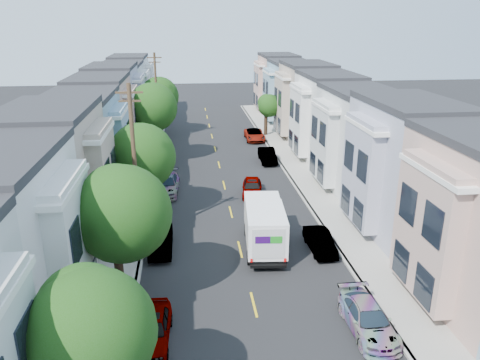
% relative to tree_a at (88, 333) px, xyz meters
% --- Properties ---
extents(ground, '(160.00, 160.00, 0.00)m').
position_rel_tree_a_xyz_m(ground, '(6.30, 13.46, -4.46)').
color(ground, black).
rests_on(ground, ground).
extents(road_slab, '(12.00, 70.00, 0.02)m').
position_rel_tree_a_xyz_m(road_slab, '(6.30, 28.46, -4.45)').
color(road_slab, black).
rests_on(road_slab, ground).
extents(curb_left, '(0.30, 70.00, 0.15)m').
position_rel_tree_a_xyz_m(curb_left, '(0.25, 28.46, -4.39)').
color(curb_left, gray).
rests_on(curb_left, ground).
extents(curb_right, '(0.30, 70.00, 0.15)m').
position_rel_tree_a_xyz_m(curb_right, '(12.35, 28.46, -4.39)').
color(curb_right, gray).
rests_on(curb_right, ground).
extents(sidewalk_left, '(2.60, 70.00, 0.15)m').
position_rel_tree_a_xyz_m(sidewalk_left, '(-1.05, 28.46, -4.39)').
color(sidewalk_left, gray).
rests_on(sidewalk_left, ground).
extents(sidewalk_right, '(2.60, 70.00, 0.15)m').
position_rel_tree_a_xyz_m(sidewalk_right, '(13.65, 28.46, -4.39)').
color(sidewalk_right, gray).
rests_on(sidewalk_right, ground).
extents(centerline, '(0.12, 70.00, 0.01)m').
position_rel_tree_a_xyz_m(centerline, '(6.30, 28.46, -4.46)').
color(centerline, gold).
rests_on(centerline, ground).
extents(townhouse_row_left, '(5.00, 70.00, 8.50)m').
position_rel_tree_a_xyz_m(townhouse_row_left, '(-4.85, 28.46, -4.46)').
color(townhouse_row_left, silver).
rests_on(townhouse_row_left, ground).
extents(townhouse_row_right, '(5.00, 70.00, 8.50)m').
position_rel_tree_a_xyz_m(townhouse_row_right, '(17.45, 28.46, -4.46)').
color(townhouse_row_right, silver).
rests_on(townhouse_row_right, ground).
extents(tree_a, '(4.09, 4.09, 6.53)m').
position_rel_tree_a_xyz_m(tree_a, '(0.00, 0.00, 0.00)').
color(tree_a, black).
rests_on(tree_a, ground).
extents(tree_b, '(4.70, 4.70, 7.33)m').
position_rel_tree_a_xyz_m(tree_b, '(0.00, 8.24, 0.50)').
color(tree_b, black).
rests_on(tree_b, ground).
extents(tree_c, '(4.70, 4.70, 6.97)m').
position_rel_tree_a_xyz_m(tree_c, '(0.00, 19.16, 0.13)').
color(tree_c, black).
rests_on(tree_c, ground).
extents(tree_d, '(4.70, 4.70, 7.97)m').
position_rel_tree_a_xyz_m(tree_d, '(0.00, 32.83, 1.13)').
color(tree_d, black).
rests_on(tree_d, ground).
extents(tree_e, '(4.70, 4.70, 7.12)m').
position_rel_tree_a_xyz_m(tree_e, '(0.00, 45.04, 0.28)').
color(tree_e, black).
rests_on(tree_e, ground).
extents(tree_far_r, '(2.76, 2.76, 5.10)m').
position_rel_tree_a_xyz_m(tree_far_r, '(13.20, 42.98, -0.81)').
color(tree_far_r, black).
rests_on(tree_far_r, ground).
extents(utility_pole_near, '(1.60, 0.26, 10.00)m').
position_rel_tree_a_xyz_m(utility_pole_near, '(0.00, 15.46, 0.69)').
color(utility_pole_near, '#42301E').
rests_on(utility_pole_near, ground).
extents(utility_pole_far, '(1.60, 0.26, 10.00)m').
position_rel_tree_a_xyz_m(utility_pole_far, '(0.00, 41.46, 0.69)').
color(utility_pole_far, '#42301E').
rests_on(utility_pole_far, ground).
extents(fedex_truck, '(2.31, 6.01, 2.88)m').
position_rel_tree_a_xyz_m(fedex_truck, '(7.82, 13.50, -2.85)').
color(fedex_truck, white).
rests_on(fedex_truck, ground).
extents(lead_sedan, '(2.16, 4.32, 1.34)m').
position_rel_tree_a_xyz_m(lead_sedan, '(8.37, 22.79, -3.79)').
color(lead_sedan, black).
rests_on(lead_sedan, ground).
extents(parked_left_b, '(1.81, 4.32, 1.38)m').
position_rel_tree_a_xyz_m(parked_left_b, '(1.40, 5.15, -3.77)').
color(parked_left_b, black).
rests_on(parked_left_b, ground).
extents(parked_left_c, '(1.42, 3.98, 1.32)m').
position_rel_tree_a_xyz_m(parked_left_c, '(1.40, 13.91, -3.80)').
color(parked_left_c, '#BABAC0').
rests_on(parked_left_c, ground).
extents(parked_left_d, '(2.29, 4.91, 1.44)m').
position_rel_tree_a_xyz_m(parked_left_d, '(1.40, 24.22, -3.74)').
color(parked_left_d, '#5C1D0A').
rests_on(parked_left_d, ground).
extents(parked_right_a, '(1.84, 4.31, 1.29)m').
position_rel_tree_a_xyz_m(parked_right_a, '(11.20, 4.78, -3.82)').
color(parked_right_a, '#575A67').
rests_on(parked_right_a, ground).
extents(parked_right_b, '(1.35, 3.70, 1.23)m').
position_rel_tree_a_xyz_m(parked_right_b, '(11.20, 12.77, -3.85)').
color(parked_right_b, silver).
rests_on(parked_right_b, ground).
extents(parked_right_c, '(1.52, 4.14, 1.37)m').
position_rel_tree_a_xyz_m(parked_right_c, '(11.20, 31.85, -3.78)').
color(parked_right_c, black).
rests_on(parked_right_c, ground).
extents(parked_right_d, '(2.28, 4.76, 1.31)m').
position_rel_tree_a_xyz_m(parked_right_d, '(11.20, 40.85, -3.81)').
color(parked_right_d, black).
rests_on(parked_right_d, ground).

